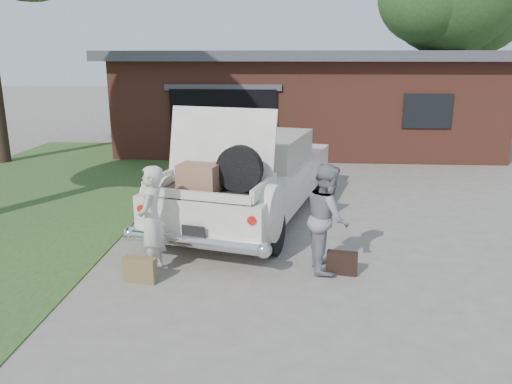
{
  "coord_description": "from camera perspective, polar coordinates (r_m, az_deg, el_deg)",
  "views": [
    {
      "loc": [
        0.52,
        -6.95,
        3.19
      ],
      "look_at": [
        0.0,
        0.6,
        1.1
      ],
      "focal_mm": 35.0,
      "sensor_mm": 36.0,
      "label": 1
    }
  ],
  "objects": [
    {
      "name": "ground",
      "position": [
        7.67,
        -0.31,
        -9.15
      ],
      "size": [
        90.0,
        90.0,
        0.0
      ],
      "primitive_type": "plane",
      "color": "gray",
      "rests_on": "ground"
    },
    {
      "name": "grass_strip",
      "position": [
        12.06,
        -26.18,
        -1.48
      ],
      "size": [
        6.0,
        16.0,
        0.02
      ],
      "primitive_type": "cube",
      "color": "#2D4C1E",
      "rests_on": "ground"
    },
    {
      "name": "house",
      "position": [
        18.49,
        5.47,
        10.67
      ],
      "size": [
        12.8,
        7.8,
        3.3
      ],
      "color": "brown",
      "rests_on": "ground"
    },
    {
      "name": "sedan",
      "position": [
        10.03,
        -0.49,
        1.89
      ],
      "size": [
        3.5,
        6.07,
        2.34
      ],
      "rotation": [
        0.0,
        0.0,
        -0.24
      ],
      "color": "white",
      "rests_on": "ground"
    },
    {
      "name": "woman_left",
      "position": [
        7.53,
        -11.82,
        -3.22
      ],
      "size": [
        0.43,
        0.62,
        1.65
      ],
      "primitive_type": "imported",
      "rotation": [
        0.0,
        0.0,
        -1.62
      ],
      "color": "beige",
      "rests_on": "ground"
    },
    {
      "name": "woman_right",
      "position": [
        7.58,
        8.14,
        -2.92
      ],
      "size": [
        0.7,
        0.86,
        1.65
      ],
      "primitive_type": "imported",
      "rotation": [
        0.0,
        0.0,
        1.67
      ],
      "color": "gray",
      "rests_on": "ground"
    },
    {
      "name": "suitcase_left",
      "position": [
        7.49,
        -13.11,
        -8.65
      ],
      "size": [
        0.51,
        0.24,
        0.38
      ],
      "primitive_type": "cube",
      "rotation": [
        0.0,
        0.0,
        -0.18
      ],
      "color": "olive",
      "rests_on": "ground"
    },
    {
      "name": "suitcase_right",
      "position": [
        7.66,
        9.79,
        -8.0
      ],
      "size": [
        0.47,
        0.22,
        0.35
      ],
      "primitive_type": "cube",
      "rotation": [
        0.0,
        0.0,
        -0.18
      ],
      "color": "black",
      "rests_on": "ground"
    }
  ]
}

